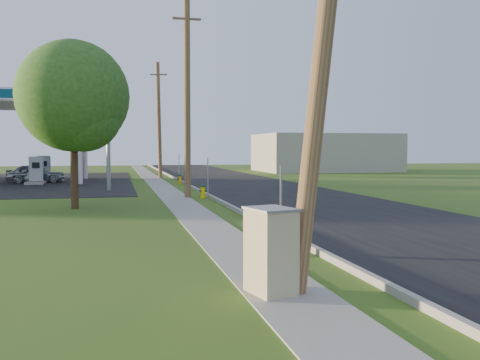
# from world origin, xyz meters

# --- Properties ---
(ground_plane) EXTENTS (140.00, 140.00, 0.00)m
(ground_plane) POSITION_xyz_m (0.00, 0.00, 0.00)
(ground_plane) COLOR #374E1B
(ground_plane) RESTS_ON ground
(road) EXTENTS (8.00, 120.00, 0.02)m
(road) POSITION_xyz_m (4.50, 10.00, 0.01)
(road) COLOR black
(road) RESTS_ON ground
(curb) EXTENTS (0.15, 120.00, 0.15)m
(curb) POSITION_xyz_m (0.50, 10.00, 0.07)
(curb) COLOR gray
(curb) RESTS_ON ground
(sidewalk) EXTENTS (1.50, 120.00, 0.03)m
(sidewalk) POSITION_xyz_m (-1.25, 10.00, 0.01)
(sidewalk) COLOR gray
(sidewalk) RESTS_ON ground
(utility_pole_near) EXTENTS (1.40, 0.32, 9.48)m
(utility_pole_near) POSITION_xyz_m (-0.60, -1.00, 4.80)
(utility_pole_near) COLOR brown
(utility_pole_near) RESTS_ON ground
(utility_pole_mid) EXTENTS (1.40, 0.32, 9.80)m
(utility_pole_mid) POSITION_xyz_m (-0.60, 17.00, 4.95)
(utility_pole_mid) COLOR brown
(utility_pole_mid) RESTS_ON ground
(utility_pole_far) EXTENTS (1.40, 0.32, 9.50)m
(utility_pole_far) POSITION_xyz_m (-0.60, 35.00, 4.80)
(utility_pole_far) COLOR brown
(utility_pole_far) RESTS_ON ground
(sign_post_near) EXTENTS (0.05, 0.04, 2.00)m
(sign_post_near) POSITION_xyz_m (0.25, 4.20, 1.00)
(sign_post_near) COLOR gray
(sign_post_near) RESTS_ON ground
(sign_post_mid) EXTENTS (0.05, 0.04, 2.00)m
(sign_post_mid) POSITION_xyz_m (0.25, 16.00, 1.00)
(sign_post_mid) COLOR gray
(sign_post_mid) RESTS_ON ground
(sign_post_far) EXTENTS (0.05, 0.04, 2.00)m
(sign_post_far) POSITION_xyz_m (0.25, 28.20, 1.00)
(sign_post_far) COLOR gray
(sign_post_far) RESTS_ON ground
(fuel_pump_ne) EXTENTS (1.20, 3.20, 1.90)m
(fuel_pump_ne) POSITION_xyz_m (-9.50, 30.00, 0.72)
(fuel_pump_ne) COLOR gray
(fuel_pump_ne) RESTS_ON ground
(fuel_pump_se) EXTENTS (1.20, 3.20, 1.90)m
(fuel_pump_se) POSITION_xyz_m (-9.50, 34.00, 0.72)
(fuel_pump_se) COLOR gray
(fuel_pump_se) RESTS_ON ground
(price_pylon) EXTENTS (0.34, 2.04, 6.85)m
(price_pylon) POSITION_xyz_m (-4.50, 22.50, 5.43)
(price_pylon) COLOR gray
(price_pylon) RESTS_ON ground
(distant_building) EXTENTS (14.00, 10.00, 4.00)m
(distant_building) POSITION_xyz_m (18.00, 45.00, 2.00)
(distant_building) COLOR #A0968C
(distant_building) RESTS_ON ground
(tree_verge) EXTENTS (4.50, 4.50, 6.83)m
(tree_verge) POSITION_xyz_m (-5.62, 13.15, 4.39)
(tree_verge) COLOR #382413
(tree_verge) RESTS_ON ground
(tree_lot) EXTENTS (4.92, 4.92, 7.45)m
(tree_lot) POSITION_xyz_m (-6.99, 42.51, 4.80)
(tree_lot) COLOR #382413
(tree_lot) RESTS_ON ground
(hydrant_near) EXTENTS (0.38, 0.34, 0.74)m
(hydrant_near) POSITION_xyz_m (0.03, 2.09, 0.36)
(hydrant_near) COLOR #EEC200
(hydrant_near) RESTS_ON ground
(hydrant_mid) EXTENTS (0.37, 0.33, 0.72)m
(hydrant_mid) POSITION_xyz_m (0.11, 16.62, 0.35)
(hydrant_mid) COLOR #FAD600
(hydrant_mid) RESTS_ON ground
(hydrant_far) EXTENTS (0.37, 0.33, 0.71)m
(hydrant_far) POSITION_xyz_m (0.19, 27.21, 0.35)
(hydrant_far) COLOR #E5AB0E
(hydrant_far) RESTS_ON ground
(utility_cabinet) EXTENTS (0.85, 0.99, 1.47)m
(utility_cabinet) POSITION_xyz_m (-1.54, -0.95, 0.74)
(utility_cabinet) COLOR tan
(utility_cabinet) RESTS_ON ground
(car_silver) EXTENTS (3.99, 1.63, 1.36)m
(car_silver) POSITION_xyz_m (-9.70, 31.16, 0.68)
(car_silver) COLOR #9EA0A4
(car_silver) RESTS_ON ground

